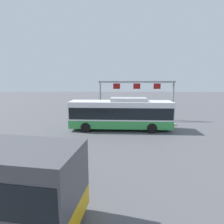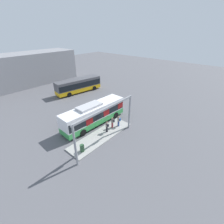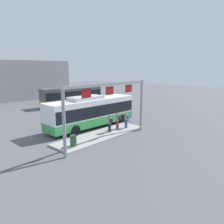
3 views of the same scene
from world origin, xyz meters
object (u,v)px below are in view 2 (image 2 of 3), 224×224
object	(u,v)px
bus_main	(94,113)
trash_bin	(82,148)
person_boarding	(119,121)
person_waiting_near	(113,122)
bus_background_left	(78,85)
person_waiting_mid	(107,126)

from	to	relation	value
bus_main	trash_bin	xyz separation A→B (m)	(-5.43, -3.58, -1.20)
trash_bin	person_boarding	bearing A→B (deg)	1.35
bus_main	person_waiting_near	distance (m)	3.18
bus_background_left	person_boarding	xyz separation A→B (m)	(-5.45, -16.16, -0.73)
person_waiting_near	person_waiting_mid	size ratio (longest dim) A/B	1.00
person_waiting_mid	trash_bin	distance (m)	4.93
bus_main	person_boarding	bearing A→B (deg)	-60.86
person_waiting_mid	bus_main	bearing A→B (deg)	5.25
bus_background_left	person_boarding	distance (m)	17.07
bus_background_left	person_waiting_near	world-z (taller)	bus_background_left
bus_main	person_waiting_near	size ratio (longest dim) A/B	6.51
person_waiting_near	bus_background_left	bearing A→B (deg)	-54.74
bus_background_left	person_waiting_near	xyz separation A→B (m)	(-6.34, -15.72, -0.73)
person_waiting_near	person_boarding	bearing A→B (deg)	-149.27
person_waiting_near	bus_main	bearing A→B (deg)	-17.09
person_waiting_near	person_waiting_mid	bearing A→B (deg)	63.74
person_boarding	person_waiting_near	size ratio (longest dim) A/B	1.00
bus_background_left	person_waiting_mid	world-z (taller)	bus_background_left
bus_main	person_waiting_mid	xyz separation A→B (m)	(-0.54, -3.13, -0.76)
bus_background_left	trash_bin	bearing A→B (deg)	-118.94
bus_main	trash_bin	size ratio (longest dim) A/B	12.08
bus_background_left	trash_bin	distance (m)	20.66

